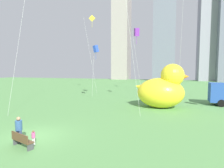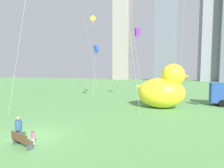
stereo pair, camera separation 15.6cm
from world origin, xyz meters
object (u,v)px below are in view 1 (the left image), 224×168
Objects in this scene: person_adult at (19,129)px; kite_yellow at (92,22)px; person_child at (33,137)px; kite_purple at (137,32)px; giant_inflatable_duck at (162,89)px; kite_blue at (96,49)px; park_bench at (22,140)px.

person_adult is 28.61m from kite_yellow.
person_child is 20.12m from kite_purple.
person_adult is 0.27× the size of giant_inflatable_duck.
kite_yellow is (-5.04, 25.14, 12.69)m from person_adult.
person_adult reaches higher than person_child.
person_adult is 1.15m from person_child.
kite_blue reaches higher than giant_inflatable_duck.
kite_purple is (3.74, 17.45, 9.27)m from person_child.
kite_yellow is 8.69m from kite_blue.
kite_purple is 13.09m from kite_yellow.
kite_purple is 1.23× the size of kite_blue.
person_adult is at bearing 140.85° from park_bench.
giant_inflatable_duck is 0.42× the size of kite_yellow.
kite_blue is at bearing 164.45° from kite_purple.
park_bench is 0.17× the size of kite_purple.
giant_inflatable_duck is (8.54, 13.43, 1.30)m from person_adult.
park_bench is 0.12× the size of kite_yellow.
giant_inflatable_duck is (7.88, 13.97, 1.76)m from park_bench.
giant_inflatable_duck is 13.42m from kite_blue.
person_child is at bearing -102.10° from kite_purple.
kite_purple reaches higher than park_bench.
park_bench is 0.97m from person_adult.
giant_inflatable_duck is at bearing 60.57° from park_bench.
person_adult is at bearing -105.42° from kite_purple.
kite_yellow reaches higher than kite_blue.
person_adult is at bearing -122.47° from giant_inflatable_duck.
park_bench is 0.20× the size of kite_blue.
person_adult is 20.14m from kite_purple.
person_adult is 1.85× the size of person_child.
person_child is at bearing -76.34° from kite_yellow.
kite_purple is at bearing 77.90° from person_child.
kite_blue is (-2.76, 19.91, 7.36)m from park_bench.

